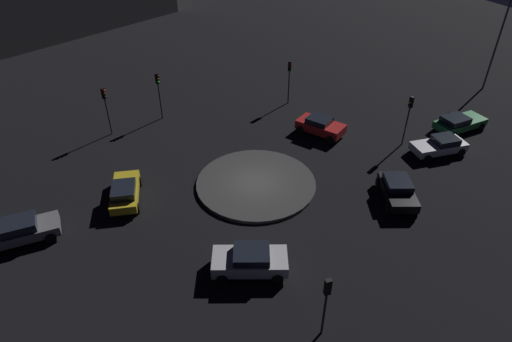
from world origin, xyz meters
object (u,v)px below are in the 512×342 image
(car_yellow, at_px, (125,192))
(traffic_light_west, at_px, (326,296))
(traffic_light_northeast, at_px, (106,102))
(streetlamp_south, at_px, (504,23))
(traffic_light_southeast, at_px, (289,74))
(car_silver, at_px, (250,260))
(traffic_light_south, at_px, (409,111))
(car_white, at_px, (440,145))
(car_green, at_px, (459,123))
(car_red, at_px, (320,126))
(car_grey, at_px, (20,231))
(car_black, at_px, (398,190))
(traffic_light_east, at_px, (158,87))

(car_yellow, relative_size, traffic_light_west, 1.17)
(traffic_light_northeast, bearing_deg, streetlamp_south, 45.04)
(traffic_light_southeast, distance_m, traffic_light_northeast, 16.38)
(car_silver, height_order, traffic_light_south, traffic_light_south)
(car_white, bearing_deg, traffic_light_southeast, -54.15)
(car_silver, relative_size, car_green, 0.99)
(traffic_light_southeast, relative_size, traffic_light_south, 0.98)
(car_red, relative_size, traffic_light_west, 1.14)
(car_grey, xyz_separation_m, traffic_light_southeast, (10.16, -23.33, 2.19))
(car_red, relative_size, car_black, 1.00)
(car_grey, relative_size, car_green, 0.98)
(car_silver, relative_size, traffic_light_east, 1.08)
(car_white, distance_m, traffic_light_east, 23.72)
(traffic_light_east, height_order, streetlamp_south, streetlamp_south)
(car_grey, bearing_deg, car_yellow, -167.84)
(car_white, bearing_deg, car_yellow, -1.82)
(car_red, bearing_deg, car_white, 17.02)
(car_white, relative_size, traffic_light_west, 1.17)
(car_green, relative_size, traffic_light_southeast, 1.11)
(car_red, xyz_separation_m, traffic_light_northeast, (7.11, 16.14, 2.17))
(car_green, relative_size, traffic_light_south, 1.09)
(traffic_light_southeast, bearing_deg, car_black, 37.07)
(car_white, height_order, car_black, car_black)
(car_red, distance_m, traffic_light_east, 14.30)
(car_grey, bearing_deg, traffic_light_east, -133.72)
(car_yellow, xyz_separation_m, car_green, (-1.72, -27.85, -0.02))
(traffic_light_east, height_order, traffic_light_west, traffic_light_east)
(car_black, height_order, traffic_light_northeast, traffic_light_northeast)
(car_black, relative_size, car_green, 0.94)
(car_yellow, distance_m, car_green, 27.90)
(car_black, bearing_deg, car_red, -155.07)
(car_silver, xyz_separation_m, traffic_light_west, (-5.06, -1.61, 1.93))
(car_grey, relative_size, traffic_light_northeast, 1.08)
(traffic_light_south, bearing_deg, car_grey, -1.55)
(car_black, distance_m, car_silver, 11.79)
(car_silver, bearing_deg, car_grey, -10.29)
(car_grey, relative_size, streetlamp_south, 0.46)
(car_white, distance_m, car_silver, 19.18)
(car_silver, bearing_deg, car_red, -111.01)
(car_black, distance_m, traffic_light_east, 21.55)
(car_yellow, height_order, car_red, car_red)
(traffic_light_east, bearing_deg, car_silver, -15.98)
(car_black, bearing_deg, traffic_light_southeast, -156.39)
(car_green, distance_m, traffic_light_south, 6.38)
(car_red, bearing_deg, traffic_light_west, -61.15)
(car_yellow, bearing_deg, traffic_light_east, -11.79)
(car_red, relative_size, traffic_light_southeast, 1.05)
(car_grey, distance_m, car_red, 23.43)
(car_grey, distance_m, streetlamp_south, 43.84)
(traffic_light_south, bearing_deg, car_white, 128.59)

